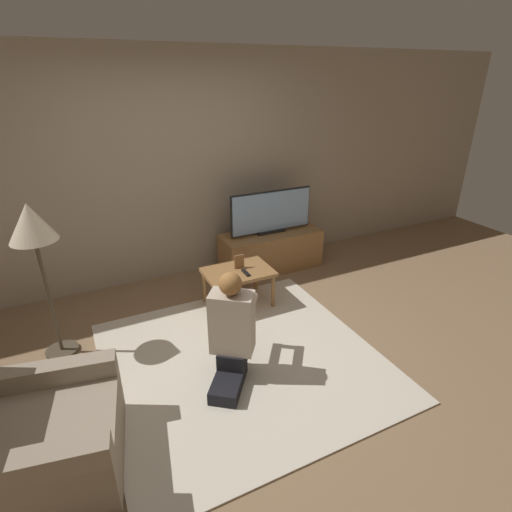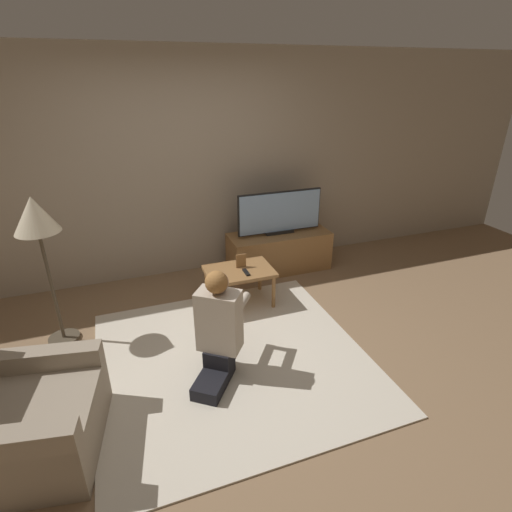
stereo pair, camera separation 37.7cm
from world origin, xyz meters
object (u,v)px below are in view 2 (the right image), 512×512
Objects in this scene: tv at (280,213)px; person_kneeling at (219,327)px; floor_lamp at (36,224)px; armchair at (16,421)px; coffee_table at (239,274)px.

person_kneeling is (-1.23, -1.67, -0.29)m from tv.
armchair is at bearing -97.14° from floor_lamp.
floor_lamp reaches higher than person_kneeling.
coffee_table is 1.14m from person_kneeling.
coffee_table is 1.94m from floor_lamp.
floor_lamp is at bearing 3.11° from armchair.
floor_lamp is at bearing -164.62° from tv.
coffee_table is 0.50× the size of floor_lamp.
floor_lamp reaches higher than tv.
coffee_table is at bearing -45.78° from armchair.
floor_lamp is 1.47× the size of person_kneeling.
person_kneeling reaches higher than coffee_table.
floor_lamp is 1.36× the size of armchair.
coffee_table is at bearing -79.51° from person_kneeling.
floor_lamp is at bearing -1.00° from person_kneeling.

